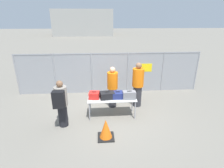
# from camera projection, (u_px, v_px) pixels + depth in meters

# --- Properties ---
(ground_plane) EXTENTS (120.00, 120.00, 0.00)m
(ground_plane) POSITION_uv_depth(u_px,v_px,m) (113.00, 114.00, 6.72)
(ground_plane) COLOR slate
(fence_section) EXTENTS (8.75, 0.07, 1.96)m
(fence_section) POSITION_uv_depth(u_px,v_px,m) (110.00, 72.00, 8.40)
(fence_section) COLOR gray
(fence_section) RESTS_ON ground_plane
(inspection_table) EXTENTS (1.76, 0.68, 0.73)m
(inspection_table) POSITION_uv_depth(u_px,v_px,m) (112.00, 100.00, 6.39)
(inspection_table) COLOR silver
(inspection_table) RESTS_ON ground_plane
(suitcase_red) EXTENTS (0.39, 0.37, 0.26)m
(suitcase_red) POSITION_uv_depth(u_px,v_px,m) (94.00, 95.00, 6.32)
(suitcase_red) COLOR red
(suitcase_red) RESTS_ON inspection_table
(suitcase_black) EXTENTS (0.55, 0.40, 0.27)m
(suitcase_black) POSITION_uv_depth(u_px,v_px,m) (107.00, 95.00, 6.30)
(suitcase_black) COLOR black
(suitcase_black) RESTS_ON inspection_table
(suitcase_navy) EXTENTS (0.39, 0.35, 0.25)m
(suitcase_navy) POSITION_uv_depth(u_px,v_px,m) (118.00, 95.00, 6.35)
(suitcase_navy) COLOR navy
(suitcase_navy) RESTS_ON inspection_table
(suitcase_grey) EXTENTS (0.46, 0.25, 0.31)m
(suitcase_grey) POSITION_uv_depth(u_px,v_px,m) (129.00, 95.00, 6.27)
(suitcase_grey) COLOR slate
(suitcase_grey) RESTS_ON inspection_table
(traveler_hooded) EXTENTS (0.40, 0.63, 1.63)m
(traveler_hooded) POSITION_uv_depth(u_px,v_px,m) (61.00, 103.00, 5.65)
(traveler_hooded) COLOR black
(traveler_hooded) RESTS_ON ground_plane
(security_worker_near) EXTENTS (0.42, 0.42, 1.70)m
(security_worker_near) POSITION_uv_depth(u_px,v_px,m) (112.00, 87.00, 7.02)
(security_worker_near) COLOR #2D2D33
(security_worker_near) RESTS_ON ground_plane
(security_worker_far) EXTENTS (0.46, 0.46, 1.85)m
(security_worker_far) POSITION_uv_depth(u_px,v_px,m) (138.00, 84.00, 7.06)
(security_worker_far) COLOR #2D2D33
(security_worker_far) RESTS_ON ground_plane
(utility_trailer) EXTENTS (4.23, 2.10, 0.74)m
(utility_trailer) POSITION_uv_depth(u_px,v_px,m) (118.00, 75.00, 9.94)
(utility_trailer) COLOR #B2B2B7
(utility_trailer) RESTS_ON ground_plane
(distant_hangar) EXTENTS (12.06, 9.11, 5.15)m
(distant_hangar) POSITION_uv_depth(u_px,v_px,m) (84.00, 22.00, 38.24)
(distant_hangar) COLOR #999993
(distant_hangar) RESTS_ON ground_plane
(traffic_cone) EXTENTS (0.50, 0.50, 0.63)m
(traffic_cone) POSITION_uv_depth(u_px,v_px,m) (106.00, 129.00, 5.30)
(traffic_cone) COLOR black
(traffic_cone) RESTS_ON ground_plane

